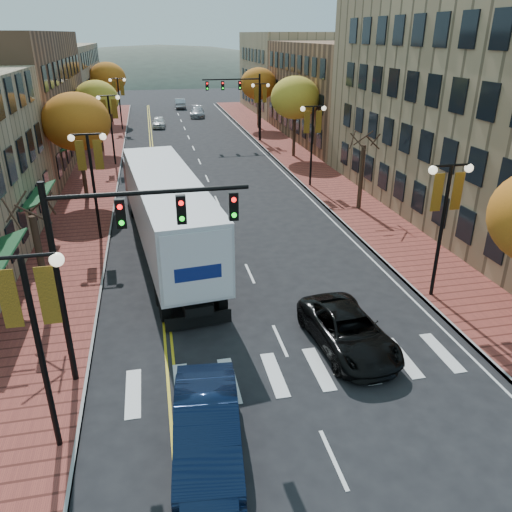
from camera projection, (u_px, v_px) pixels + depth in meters
ground at (311, 411)px, 15.67m from camera, size 200.00×200.00×0.00m
sidewalk_left at (97, 170)px, 42.98m from camera, size 4.00×85.00×0.15m
sidewalk_right at (298, 160)px, 46.35m from camera, size 4.00×85.00×0.15m
building_left_far at (46, 84)px, 65.04m from camera, size 12.00×26.00×9.50m
building_right_mid at (358, 92)px, 54.61m from camera, size 15.00×24.00×10.00m
building_right_far at (301, 73)px, 74.05m from camera, size 15.00×20.00×11.00m
tree_left_a at (42, 265)px, 20.21m from camera, size 0.28×0.28×4.20m
tree_left_b at (76, 122)px, 33.20m from camera, size 4.48×4.48×7.21m
tree_left_c at (97, 99)px, 47.65m from camera, size 4.16×4.16×6.69m
tree_left_d at (107, 78)px, 63.51m from camera, size 4.61×4.61×7.42m
tree_right_b at (361, 177)px, 32.51m from camera, size 0.28×0.28×4.20m
tree_right_c at (295, 98)px, 45.50m from camera, size 4.48×4.48×7.21m
tree_right_d at (259, 84)px, 59.86m from camera, size 4.35×4.35×7.00m
lamp_left_a at (33, 319)px, 12.51m from camera, size 1.96×0.36×6.05m
lamp_left_b at (91, 166)px, 26.80m from camera, size 1.96×0.36×6.05m
lamp_left_c at (110, 116)px, 42.88m from camera, size 1.96×0.36×6.05m
lamp_left_d at (119, 94)px, 58.96m from camera, size 1.96×0.36×6.05m
lamp_right_a at (445, 206)px, 20.67m from camera, size 1.96×0.36×6.05m
lamp_right_b at (312, 130)px, 36.75m from camera, size 1.96×0.36×6.05m
lamp_right_c at (260, 101)px, 52.84m from camera, size 1.96×0.36×6.05m
traffic_mast_near at (118, 244)px, 15.31m from camera, size 6.10×0.35×7.00m
traffic_mast_far at (242, 95)px, 52.20m from camera, size 6.10×0.34×7.00m
semi_truck at (164, 205)px, 26.18m from camera, size 4.74×18.06×4.46m
navy_sedan at (207, 428)px, 13.81m from camera, size 2.24×5.24×1.68m
black_suv at (348, 331)px, 18.54m from camera, size 2.80×5.36×1.44m
car_far_white at (159, 122)px, 62.47m from camera, size 1.77×3.96×1.32m
car_far_silver at (197, 112)px, 70.33m from camera, size 2.45×4.94×1.38m
car_far_oncoming at (180, 103)px, 78.56m from camera, size 1.61×4.50×1.48m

